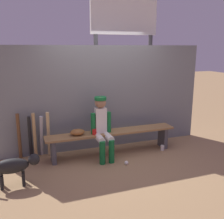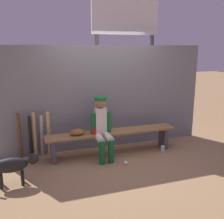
% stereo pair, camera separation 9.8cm
% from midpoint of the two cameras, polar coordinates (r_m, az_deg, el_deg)
% --- Properties ---
extents(ground_plane, '(30.00, 30.00, 0.00)m').
position_cam_midpoint_polar(ground_plane, '(5.39, 0.53, -9.73)').
color(ground_plane, '#9E7A51').
extents(chainlink_fence, '(4.47, 0.03, 2.17)m').
position_cam_midpoint_polar(chainlink_fence, '(5.50, -1.03, 2.58)').
color(chainlink_fence, slate).
rests_on(chainlink_fence, ground_plane).
extents(dugout_bench, '(2.65, 0.36, 0.49)m').
position_cam_midpoint_polar(dugout_bench, '(5.26, 0.54, -5.90)').
color(dugout_bench, olive).
rests_on(dugout_bench, ground_plane).
extents(player_seated, '(0.41, 0.55, 1.21)m').
position_cam_midpoint_polar(player_seated, '(5.00, -1.59, -3.56)').
color(player_seated, silver).
rests_on(player_seated, ground_plane).
extents(baseball_glove, '(0.28, 0.20, 0.12)m').
position_cam_midpoint_polar(baseball_glove, '(5.03, -7.08, -4.92)').
color(baseball_glove, brown).
rests_on(baseball_glove, dugout_bench).
extents(bat_wood_natural, '(0.08, 0.24, 0.93)m').
position_cam_midpoint_polar(bat_wood_natural, '(5.28, -13.22, -5.21)').
color(bat_wood_natural, tan).
rests_on(bat_wood_natural, ground_plane).
extents(bat_aluminum_silver, '(0.09, 0.25, 0.85)m').
position_cam_midpoint_polar(bat_aluminum_silver, '(5.34, -14.68, -5.55)').
color(bat_aluminum_silver, '#B7B7BC').
rests_on(bat_aluminum_silver, ground_plane).
extents(bat_wood_tan, '(0.08, 0.18, 0.93)m').
position_cam_midpoint_polar(bat_wood_tan, '(5.27, -16.09, -5.44)').
color(bat_wood_tan, tan).
rests_on(bat_wood_tan, ground_plane).
extents(bat_aluminum_black, '(0.07, 0.21, 0.87)m').
position_cam_midpoint_polar(bat_aluminum_black, '(5.29, -16.99, -5.77)').
color(bat_aluminum_black, black).
rests_on(bat_aluminum_black, ground_plane).
extents(bat_wood_dark, '(0.07, 0.16, 0.93)m').
position_cam_midpoint_polar(bat_wood_dark, '(5.30, -19.16, -5.54)').
color(bat_wood_dark, brown).
rests_on(bat_wood_dark, ground_plane).
extents(baseball, '(0.07, 0.07, 0.07)m').
position_cam_midpoint_polar(baseball, '(4.92, 3.64, -11.65)').
color(baseball, white).
rests_on(baseball, ground_plane).
extents(cup_on_ground, '(0.08, 0.08, 0.11)m').
position_cam_midpoint_polar(cup_on_ground, '(5.65, 11.56, -8.33)').
color(cup_on_ground, silver).
rests_on(cup_on_ground, ground_plane).
extents(cup_on_bench, '(0.08, 0.08, 0.11)m').
position_cam_midpoint_polar(cup_on_bench, '(5.03, -3.38, -4.90)').
color(cup_on_bench, red).
rests_on(cup_on_bench, dugout_bench).
extents(scoreboard, '(1.93, 0.27, 3.52)m').
position_cam_midpoint_polar(scoreboard, '(6.48, 3.94, 16.10)').
color(scoreboard, '#3F3F42').
rests_on(scoreboard, ground_plane).
extents(dog, '(0.84, 0.20, 0.49)m').
position_cam_midpoint_polar(dog, '(4.40, -20.04, -11.38)').
color(dog, black).
rests_on(dog, ground_plane).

